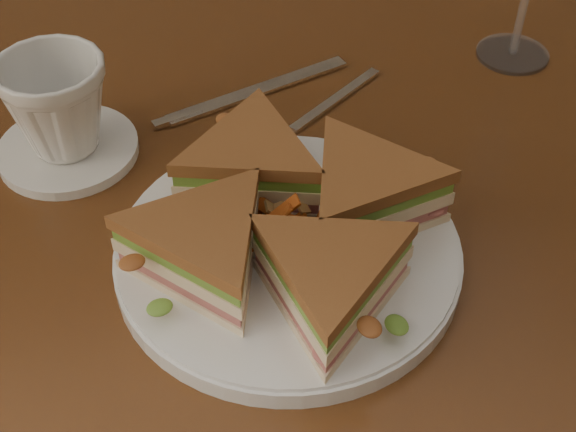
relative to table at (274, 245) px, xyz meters
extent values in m
cube|color=#3B1E0D|center=(0.00, 0.00, 0.08)|extent=(1.20, 0.80, 0.04)
cylinder|color=#361E10|center=(0.54, 0.34, -0.30)|extent=(0.06, 0.06, 0.71)
cylinder|color=white|center=(-0.02, -0.11, 0.11)|extent=(0.27, 0.27, 0.02)
cube|color=silver|center=(0.09, 0.08, 0.10)|extent=(0.12, 0.07, 0.00)
ellipsoid|color=silver|center=(0.01, 0.03, 0.10)|extent=(0.05, 0.03, 0.01)
cube|color=silver|center=(0.02, 0.12, 0.10)|extent=(0.20, 0.06, 0.00)
cube|color=silver|center=(-0.06, 0.10, 0.10)|extent=(0.05, 0.02, 0.00)
cylinder|color=white|center=(0.30, 0.09, 0.10)|extent=(0.08, 0.08, 0.00)
cylinder|color=white|center=(0.30, 0.09, 0.16)|extent=(0.01, 0.01, 0.11)
cylinder|color=white|center=(-0.17, 0.08, 0.10)|extent=(0.13, 0.13, 0.01)
imported|color=white|center=(-0.17, 0.08, 0.15)|extent=(0.10, 0.10, 0.09)
camera|label=1|loc=(-0.16, -0.52, 0.57)|focal=50.00mm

